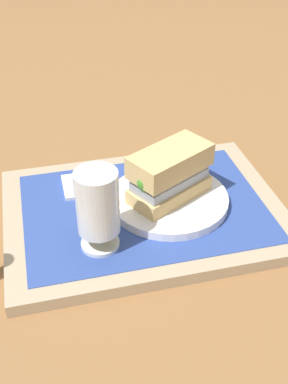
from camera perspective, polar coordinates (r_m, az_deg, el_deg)
The scene contains 7 objects.
ground_plane at distance 0.79m, azimuth -0.00°, elevation -2.93°, with size 3.00×3.00×0.00m, color olive.
tray at distance 0.79m, azimuth -0.00°, elevation -2.36°, with size 0.44×0.32×0.02m, color tan.
placemat at distance 0.78m, azimuth -0.00°, elevation -1.75°, with size 0.38×0.27×0.00m, color #2D4793.
plate at distance 0.78m, azimuth 2.98°, elevation -0.95°, with size 0.19×0.19×0.01m, color white.
sandwich at distance 0.75m, azimuth 2.91°, elevation 2.00°, with size 0.14×0.12×0.08m.
beer_glass at distance 0.67m, azimuth -5.42°, elevation -1.58°, with size 0.06×0.06×0.12m.
napkin_folded at distance 0.83m, azimuth -6.33°, elevation 0.92°, with size 0.09×0.07×0.01m, color white.
Camera 1 is at (0.15, 0.60, 0.50)m, focal length 45.74 mm.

